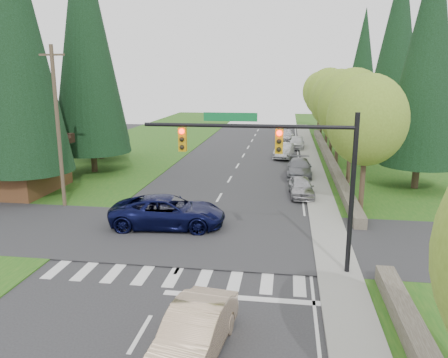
% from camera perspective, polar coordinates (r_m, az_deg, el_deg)
% --- Properties ---
extents(ground, '(120.00, 120.00, 0.00)m').
position_cam_1_polar(ground, '(16.11, -9.66, -17.38)').
color(ground, '#28282B').
rests_on(ground, ground).
extents(grass_east, '(14.00, 110.00, 0.06)m').
position_cam_1_polar(grass_east, '(35.15, 22.03, -1.07)').
color(grass_east, '#1B5316').
rests_on(grass_east, ground).
extents(grass_west, '(14.00, 110.00, 0.06)m').
position_cam_1_polar(grass_west, '(38.35, -19.10, 0.31)').
color(grass_west, '#1B5316').
rests_on(grass_west, ground).
extents(cross_street, '(120.00, 8.00, 0.10)m').
position_cam_1_polar(cross_street, '(23.10, -3.56, -7.43)').
color(cross_street, '#28282B').
rests_on(cross_street, ground).
extents(sidewalk_east, '(1.80, 80.00, 0.13)m').
position_cam_1_polar(sidewalk_east, '(36.13, 11.87, 0.06)').
color(sidewalk_east, gray).
rests_on(sidewalk_east, ground).
extents(curb_east, '(0.20, 80.00, 0.13)m').
position_cam_1_polar(curb_east, '(36.08, 10.53, 0.10)').
color(curb_east, gray).
rests_on(curb_east, ground).
extents(stone_wall_north, '(0.70, 40.00, 0.70)m').
position_cam_1_polar(stone_wall_north, '(44.02, 13.51, 2.71)').
color(stone_wall_north, '#4C4438').
rests_on(stone_wall_north, ground).
extents(traffic_signal, '(8.70, 0.37, 6.80)m').
position_cam_1_polar(traffic_signal, '(17.91, 7.70, 2.94)').
color(traffic_signal, black).
rests_on(traffic_signal, ground).
extents(brown_building, '(8.40, 8.40, 5.40)m').
position_cam_1_polar(brown_building, '(34.60, -26.20, 3.58)').
color(brown_building, '#4C2D19').
rests_on(brown_building, ground).
extents(utility_pole, '(1.60, 0.24, 10.00)m').
position_cam_1_polar(utility_pole, '(28.93, -20.87, 6.44)').
color(utility_pole, '#473828').
rests_on(utility_pole, ground).
extents(decid_tree_0, '(4.80, 4.80, 8.37)m').
position_cam_1_polar(decid_tree_0, '(27.64, 18.17, 7.32)').
color(decid_tree_0, '#38281C').
rests_on(decid_tree_0, ground).
extents(decid_tree_1, '(5.20, 5.20, 8.80)m').
position_cam_1_polar(decid_tree_1, '(34.54, 16.45, 8.84)').
color(decid_tree_1, '#38281C').
rests_on(decid_tree_1, ground).
extents(decid_tree_2, '(5.00, 5.00, 8.82)m').
position_cam_1_polar(decid_tree_2, '(41.44, 14.87, 9.78)').
color(decid_tree_2, '#38281C').
rests_on(decid_tree_2, ground).
extents(decid_tree_3, '(5.00, 5.00, 8.55)m').
position_cam_1_polar(decid_tree_3, '(48.41, 14.07, 9.96)').
color(decid_tree_3, '#38281C').
rests_on(decid_tree_3, ground).
extents(decid_tree_4, '(5.40, 5.40, 9.18)m').
position_cam_1_polar(decid_tree_4, '(55.37, 13.50, 10.78)').
color(decid_tree_4, '#38281C').
rests_on(decid_tree_4, ground).
extents(decid_tree_5, '(4.80, 4.80, 8.30)m').
position_cam_1_polar(decid_tree_5, '(62.35, 12.74, 10.57)').
color(decid_tree_5, '#38281C').
rests_on(decid_tree_5, ground).
extents(decid_tree_6, '(5.20, 5.20, 8.86)m').
position_cam_1_polar(decid_tree_6, '(69.32, 12.42, 11.11)').
color(decid_tree_6, '#38281C').
rests_on(decid_tree_6, ground).
extents(conifer_w_a, '(6.12, 6.12, 19.80)m').
position_cam_1_polar(conifer_w_a, '(32.40, -25.62, 16.71)').
color(conifer_w_a, '#38281C').
rests_on(conifer_w_a, ground).
extents(conifer_w_b, '(5.44, 5.44, 17.80)m').
position_cam_1_polar(conifer_w_b, '(37.32, -25.95, 14.51)').
color(conifer_w_b, '#38281C').
rests_on(conifer_w_b, ground).
extents(conifer_w_c, '(6.46, 6.46, 20.80)m').
position_cam_1_polar(conifer_w_c, '(38.94, -17.65, 17.32)').
color(conifer_w_c, '#38281C').
rests_on(conifer_w_c, ground).
extents(conifer_w_e, '(5.78, 5.78, 18.80)m').
position_cam_1_polar(conifer_w_e, '(45.15, -16.53, 15.48)').
color(conifer_w_e, '#38281C').
rests_on(conifer_w_e, ground).
extents(conifer_e_a, '(5.44, 5.44, 17.80)m').
position_cam_1_polar(conifer_e_a, '(34.49, 25.14, 14.80)').
color(conifer_e_a, '#38281C').
rests_on(conifer_e_a, ground).
extents(conifer_e_b, '(6.12, 6.12, 19.80)m').
position_cam_1_polar(conifer_e_b, '(48.34, 21.65, 15.53)').
color(conifer_e_b, '#38281C').
rests_on(conifer_e_b, ground).
extents(conifer_e_c, '(5.10, 5.10, 16.80)m').
position_cam_1_polar(conifer_e_c, '(61.86, 17.65, 13.75)').
color(conifer_e_c, '#38281C').
rests_on(conifer_e_c, ground).
extents(sedan_champagne, '(2.17, 4.75, 1.51)m').
position_cam_1_polar(sedan_champagne, '(13.74, -3.94, -19.40)').
color(sedan_champagne, '#D7B48F').
rests_on(sedan_champagne, ground).
extents(suv_navy, '(6.49, 3.40, 1.74)m').
position_cam_1_polar(suv_navy, '(24.30, -7.29, -4.28)').
color(suv_navy, '#0A0D33').
rests_on(suv_navy, ground).
extents(parked_car_a, '(1.88, 4.10, 1.36)m').
position_cam_1_polar(parked_car_a, '(30.70, 10.07, -1.02)').
color(parked_car_a, '#A5A4A9').
rests_on(parked_car_a, ground).
extents(parked_car_b, '(2.07, 4.96, 1.43)m').
position_cam_1_polar(parked_car_b, '(36.75, 9.82, 1.41)').
color(parked_car_b, slate).
rests_on(parked_car_b, ground).
extents(parked_car_c, '(2.15, 4.68, 1.49)m').
position_cam_1_polar(parked_car_c, '(44.97, 7.85, 3.68)').
color(parked_car_c, '#A6A7AB').
rests_on(parked_car_c, ground).
extents(parked_car_d, '(1.99, 4.38, 1.46)m').
position_cam_1_polar(parked_car_d, '(51.05, 9.47, 4.75)').
color(parked_car_d, white).
rests_on(parked_car_d, ground).
extents(parked_car_e, '(2.25, 4.84, 1.37)m').
position_cam_1_polar(parked_car_e, '(56.62, 8.18, 5.58)').
color(parked_car_e, '#BCBBC1').
rests_on(parked_car_e, ground).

